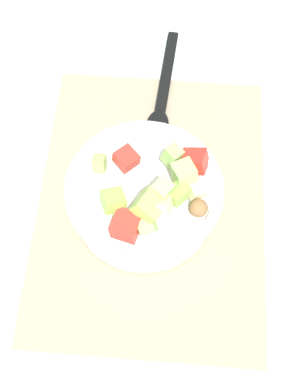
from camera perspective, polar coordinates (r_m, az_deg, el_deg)
ground_plane at (r=0.85m, az=0.74°, el=-1.09°), size 2.40×2.40×0.00m
placemat at (r=0.85m, az=0.74°, el=-1.00°), size 0.47×0.34×0.01m
salad_bowl at (r=0.80m, az=0.09°, el=-0.35°), size 0.23×0.23×0.13m
serving_spoon at (r=0.94m, az=1.85°, el=9.32°), size 0.23×0.04×0.01m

